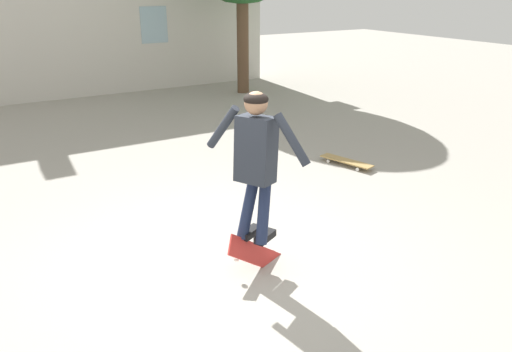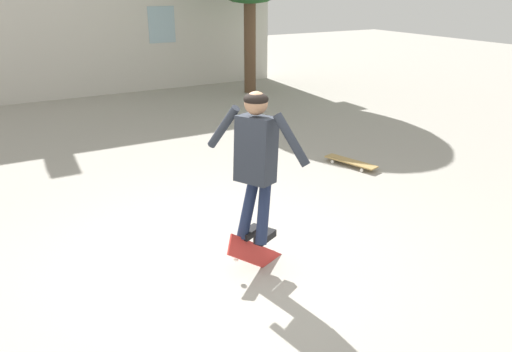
{
  "view_description": "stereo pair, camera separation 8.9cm",
  "coord_description": "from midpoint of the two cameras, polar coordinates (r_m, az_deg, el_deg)",
  "views": [
    {
      "loc": [
        -2.04,
        -3.91,
        2.65
      ],
      "look_at": [
        0.16,
        -0.23,
        0.98
      ],
      "focal_mm": 35.0,
      "sensor_mm": 36.0,
      "label": 1
    },
    {
      "loc": [
        -1.96,
        -3.96,
        2.65
      ],
      "look_at": [
        0.16,
        -0.23,
        0.98
      ],
      "focal_mm": 35.0,
      "sensor_mm": 36.0,
      "label": 2
    }
  ],
  "objects": [
    {
      "name": "skateboard_flipping",
      "position": [
        5.01,
        0.76,
        -9.05
      ],
      "size": [
        0.78,
        0.26,
        0.64
      ],
      "rotation": [
        0.0,
        0.0,
        0.15
      ],
      "color": "red"
    },
    {
      "name": "skater",
      "position": [
        4.53,
        0.57,
        2.37
      ],
      "size": [
        0.56,
        1.02,
        1.44
      ],
      "rotation": [
        0.0,
        0.0,
        0.47
      ],
      "color": "#282D38"
    },
    {
      "name": "ground_plane",
      "position": [
        5.15,
        -2.34,
        -9.74
      ],
      "size": [
        40.0,
        40.0,
        0.0
      ],
      "primitive_type": "plane",
      "color": "#A39E93"
    },
    {
      "name": "skateboard_resting",
      "position": [
        7.84,
        11.1,
        1.61
      ],
      "size": [
        0.42,
        0.89,
        0.08
      ],
      "rotation": [
        0.0,
        0.0,
        1.84
      ],
      "color": "#AD894C",
      "rests_on": "ground_plane"
    },
    {
      "name": "building_backdrop",
      "position": [
        13.1,
        -21.89,
        17.36
      ],
      "size": [
        11.93,
        0.52,
        4.99
      ],
      "color": "beige",
      "rests_on": "ground_plane"
    }
  ]
}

